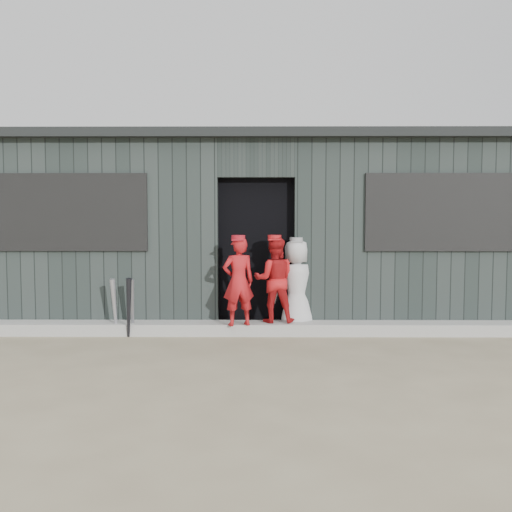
{
  "coord_description": "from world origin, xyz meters",
  "views": [
    {
      "loc": [
        0.05,
        -5.35,
        1.5
      ],
      "look_at": [
        0.0,
        1.8,
        1.0
      ],
      "focal_mm": 40.0,
      "sensor_mm": 36.0,
      "label": 1
    }
  ],
  "objects_px": {
    "bat_mid": "(132,307)",
    "player_red_left": "(238,281)",
    "player_grey_back": "(296,285)",
    "bat_right": "(129,308)",
    "bat_left": "(115,307)",
    "player_red_right": "(274,280)",
    "dugout": "(257,230)"
  },
  "relations": [
    {
      "from": "dugout",
      "to": "bat_mid",
      "type": "bearing_deg",
      "value": -131.28
    },
    {
      "from": "bat_left",
      "to": "bat_right",
      "type": "relative_size",
      "value": 0.96
    },
    {
      "from": "player_red_right",
      "to": "player_grey_back",
      "type": "bearing_deg",
      "value": -150.25
    },
    {
      "from": "bat_mid",
      "to": "player_red_right",
      "type": "bearing_deg",
      "value": 4.11
    },
    {
      "from": "bat_mid",
      "to": "player_red_left",
      "type": "height_order",
      "value": "player_red_left"
    },
    {
      "from": "player_grey_back",
      "to": "player_red_right",
      "type": "bearing_deg",
      "value": 10.6
    },
    {
      "from": "player_grey_back",
      "to": "bat_right",
      "type": "bearing_deg",
      "value": -6.38
    },
    {
      "from": "bat_left",
      "to": "player_grey_back",
      "type": "height_order",
      "value": "player_grey_back"
    },
    {
      "from": "bat_left",
      "to": "bat_right",
      "type": "height_order",
      "value": "bat_right"
    },
    {
      "from": "bat_right",
      "to": "player_red_right",
      "type": "xyz_separation_m",
      "value": [
        1.8,
        0.29,
        0.32
      ]
    },
    {
      "from": "bat_right",
      "to": "player_red_right",
      "type": "relative_size",
      "value": 0.7
    },
    {
      "from": "bat_right",
      "to": "player_red_left",
      "type": "bearing_deg",
      "value": 2.89
    },
    {
      "from": "bat_right",
      "to": "player_grey_back",
      "type": "height_order",
      "value": "player_grey_back"
    },
    {
      "from": "bat_mid",
      "to": "player_grey_back",
      "type": "xyz_separation_m",
      "value": [
        2.08,
        0.29,
        0.24
      ]
    },
    {
      "from": "player_red_left",
      "to": "player_grey_back",
      "type": "xyz_separation_m",
      "value": [
        0.74,
        0.38,
        -0.1
      ]
    },
    {
      "from": "player_red_right",
      "to": "dugout",
      "type": "relative_size",
      "value": 0.13
    },
    {
      "from": "bat_mid",
      "to": "bat_right",
      "type": "distance_m",
      "value": 0.16
    },
    {
      "from": "bat_right",
      "to": "player_red_left",
      "type": "relative_size",
      "value": 0.69
    },
    {
      "from": "bat_left",
      "to": "dugout",
      "type": "distance_m",
      "value": 2.68
    },
    {
      "from": "bat_left",
      "to": "bat_mid",
      "type": "height_order",
      "value": "bat_left"
    },
    {
      "from": "player_red_left",
      "to": "bat_mid",
      "type": "bearing_deg",
      "value": -21.68
    },
    {
      "from": "player_red_left",
      "to": "dugout",
      "type": "bearing_deg",
      "value": -114.21
    },
    {
      "from": "bat_mid",
      "to": "bat_right",
      "type": "relative_size",
      "value": 0.96
    },
    {
      "from": "bat_mid",
      "to": "player_red_right",
      "type": "height_order",
      "value": "player_red_right"
    },
    {
      "from": "bat_left",
      "to": "player_red_right",
      "type": "relative_size",
      "value": 0.67
    },
    {
      "from": "bat_left",
      "to": "dugout",
      "type": "height_order",
      "value": "dugout"
    },
    {
      "from": "player_red_right",
      "to": "bat_right",
      "type": "bearing_deg",
      "value": 9.74
    },
    {
      "from": "bat_left",
      "to": "player_grey_back",
      "type": "distance_m",
      "value": 2.33
    },
    {
      "from": "player_red_right",
      "to": "bat_left",
      "type": "bearing_deg",
      "value": 4.59
    },
    {
      "from": "dugout",
      "to": "player_grey_back",
      "type": "bearing_deg",
      "value": -70.71
    },
    {
      "from": "player_red_left",
      "to": "bat_right",
      "type": "bearing_deg",
      "value": -14.71
    },
    {
      "from": "bat_mid",
      "to": "bat_right",
      "type": "height_order",
      "value": "bat_right"
    }
  ]
}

